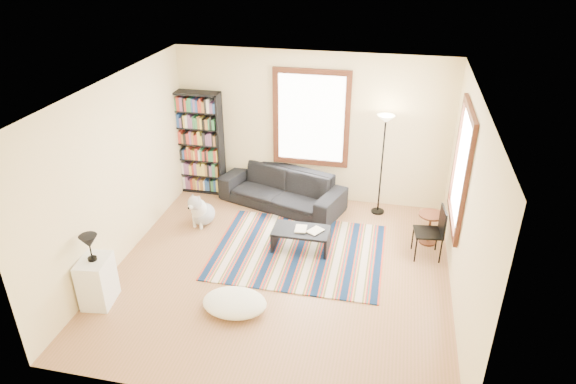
% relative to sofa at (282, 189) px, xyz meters
% --- Properties ---
extents(floor, '(5.00, 5.00, 0.10)m').
position_rel_sofa_xyz_m(floor, '(0.45, -2.05, -0.39)').
color(floor, '#9F6849').
rests_on(floor, ground).
extents(ceiling, '(5.00, 5.00, 0.10)m').
position_rel_sofa_xyz_m(ceiling, '(0.45, -2.05, 2.51)').
color(ceiling, white).
rests_on(ceiling, floor).
extents(wall_back, '(5.00, 0.10, 2.80)m').
position_rel_sofa_xyz_m(wall_back, '(0.45, 0.50, 1.06)').
color(wall_back, beige).
rests_on(wall_back, floor).
extents(wall_front, '(5.00, 0.10, 2.80)m').
position_rel_sofa_xyz_m(wall_front, '(0.45, -4.60, 1.06)').
color(wall_front, beige).
rests_on(wall_front, floor).
extents(wall_left, '(0.10, 5.00, 2.80)m').
position_rel_sofa_xyz_m(wall_left, '(-2.10, -2.05, 1.06)').
color(wall_left, beige).
rests_on(wall_left, floor).
extents(wall_right, '(0.10, 5.00, 2.80)m').
position_rel_sofa_xyz_m(wall_right, '(3.00, -2.05, 1.06)').
color(wall_right, beige).
rests_on(wall_right, floor).
extents(window_back, '(1.20, 0.06, 1.60)m').
position_rel_sofa_xyz_m(window_back, '(0.45, 0.42, 1.26)').
color(window_back, white).
rests_on(window_back, wall_back).
extents(window_right, '(0.06, 1.20, 1.60)m').
position_rel_sofa_xyz_m(window_right, '(2.92, -1.25, 1.26)').
color(window_right, white).
rests_on(window_right, wall_right).
extents(rug, '(2.68, 2.15, 0.02)m').
position_rel_sofa_xyz_m(rug, '(0.62, -1.49, -0.33)').
color(rug, '#0C203E').
rests_on(rug, floor).
extents(sofa, '(2.47, 1.57, 0.67)m').
position_rel_sofa_xyz_m(sofa, '(0.00, 0.00, 0.00)').
color(sofa, black).
rests_on(sofa, floor).
extents(bookshelf, '(0.90, 0.30, 2.00)m').
position_rel_sofa_xyz_m(bookshelf, '(-1.67, 0.27, 0.66)').
color(bookshelf, black).
rests_on(bookshelf, floor).
extents(coffee_table, '(1.02, 0.79, 0.36)m').
position_rel_sofa_xyz_m(coffee_table, '(0.63, -1.39, -0.16)').
color(coffee_table, black).
rests_on(coffee_table, floor).
extents(book_a, '(0.26, 0.20, 0.02)m').
position_rel_sofa_xyz_m(book_a, '(0.53, -1.39, 0.04)').
color(book_a, beige).
rests_on(book_a, coffee_table).
extents(book_b, '(0.29, 0.31, 0.02)m').
position_rel_sofa_xyz_m(book_b, '(0.78, -1.34, 0.03)').
color(book_b, beige).
rests_on(book_b, coffee_table).
extents(floor_cushion, '(0.97, 0.77, 0.22)m').
position_rel_sofa_xyz_m(floor_cushion, '(0.03, -3.05, -0.22)').
color(floor_cushion, white).
rests_on(floor_cushion, floor).
extents(floor_lamp, '(0.40, 0.40, 1.86)m').
position_rel_sofa_xyz_m(floor_lamp, '(1.78, 0.10, 0.59)').
color(floor_lamp, black).
rests_on(floor_lamp, floor).
extents(side_table, '(0.42, 0.42, 0.54)m').
position_rel_sofa_xyz_m(side_table, '(2.65, -0.76, -0.07)').
color(side_table, '#451E11').
rests_on(side_table, floor).
extents(folding_chair, '(0.47, 0.45, 0.86)m').
position_rel_sofa_xyz_m(folding_chair, '(2.60, -1.17, 0.09)').
color(folding_chair, black).
rests_on(folding_chair, floor).
extents(white_cabinet, '(0.44, 0.54, 0.70)m').
position_rel_sofa_xyz_m(white_cabinet, '(-1.85, -3.28, 0.01)').
color(white_cabinet, white).
rests_on(white_cabinet, floor).
extents(table_lamp, '(0.31, 0.31, 0.38)m').
position_rel_sofa_xyz_m(table_lamp, '(-1.85, -3.28, 0.55)').
color(table_lamp, black).
rests_on(table_lamp, white_cabinet).
extents(dog, '(0.60, 0.71, 0.61)m').
position_rel_sofa_xyz_m(dog, '(-1.19, -0.95, -0.03)').
color(dog, silver).
rests_on(dog, floor).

